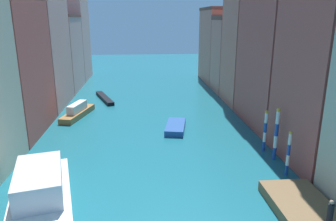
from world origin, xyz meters
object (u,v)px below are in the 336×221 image
Objects in this scene: waterfront_dock at (307,213)px; gondola_black at (105,98)px; mooring_pole_0 at (288,153)px; vaporetto_white at (41,195)px; mooring_pole_2 at (265,130)px; motorboat_0 at (78,112)px; mooring_pole_1 at (276,134)px; person_on_dock at (330,213)px; motorboat_1 at (176,127)px.

waterfront_dock is 36.38m from gondola_black.
mooring_pole_0 reaches higher than gondola_black.
vaporetto_white is (-17.24, 2.22, 0.83)m from waterfront_dock.
gondola_black is (-17.56, 21.74, -1.84)m from mooring_pole_2.
motorboat_0 is (-18.86, 23.78, 0.28)m from waterfront_dock.
mooring_pole_1 is at bearing 19.40° from vaporetto_white.
person_on_dock reaches higher than waterfront_dock.
mooring_pole_1 reaches higher than mooring_pole_2.
person_on_dock is 0.19× the size of gondola_black.
motorboat_1 is (10.62, 15.38, -0.88)m from vaporetto_white.
mooring_pole_0 is 0.51× the size of motorboat_0.
motorboat_1 is (-6.62, 17.60, -0.04)m from waterfront_dock.
motorboat_0 is at bearing 147.15° from mooring_pole_2.
mooring_pole_1 is at bearing 80.42° from waterfront_dock.
motorboat_1 reaches higher than gondola_black.
vaporetto_white is 1.39× the size of motorboat_0.
waterfront_dock is at bearing -99.58° from mooring_pole_1.
motorboat_0 is at bearing -106.26° from gondola_black.
mooring_pole_2 is at bearing 83.34° from waterfront_dock.
person_on_dock is 0.15× the size of vaporetto_white.
gondola_black is (-16.66, 34.29, -1.24)m from person_on_dock.
mooring_pole_0 is 32.09m from gondola_black.
mooring_pole_0 is 0.47× the size of gondola_black.
vaporetto_white is (-18.73, -6.59, -1.28)m from mooring_pole_1.
person_on_dock is 0.29× the size of motorboat_1.
motorboat_1 is (9.68, -14.92, 0.08)m from gondola_black.
mooring_pole_0 is (1.23, 5.70, 1.60)m from waterfront_dock.
motorboat_0 reaches higher than gondola_black.
waterfront_dock is at bearing 101.28° from person_on_dock.
person_on_dock is 7.53m from mooring_pole_0.
person_on_dock is at bearing -64.09° from gondola_black.
mooring_pole_1 is 0.64× the size of motorboat_0.
mooring_pole_1 is at bearing -53.11° from gondola_black.
motorboat_1 is at bearing 132.71° from mooring_pole_1.
vaporetto_white is 1.27× the size of gondola_black.
waterfront_dock is at bearing -7.35° from vaporetto_white.
gondola_black is (-17.53, 26.82, -1.72)m from mooring_pole_0.
mooring_pole_1 is (1.49, 8.82, 2.11)m from waterfront_dock.
gondola_black is 1.09× the size of motorboat_0.
mooring_pole_1 reaches higher than waterfront_dock.
waterfront_dock is at bearing -102.17° from mooring_pole_0.
mooring_pole_1 reaches higher than motorboat_0.
person_on_dock is 31.97m from motorboat_0.
mooring_pole_0 is at bearing 83.30° from person_on_dock.
vaporetto_white is at bearing -85.71° from motorboat_0.
motorboat_1 is at bearing 109.80° from person_on_dock.
gondola_black is at bearing 115.91° from person_on_dock.
waterfront_dock is 0.98× the size of motorboat_0.
waterfront_dock is 17.40m from vaporetto_white.
person_on_dock is at bearing -12.79° from vaporetto_white.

